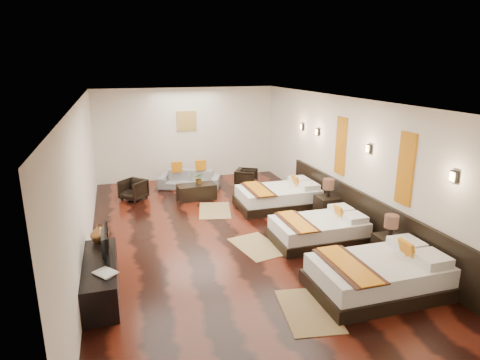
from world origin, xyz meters
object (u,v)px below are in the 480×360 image
object	(u,v)px
book	(98,276)
table_plant	(199,178)
nightstand_b	(327,205)
bed_mid	(319,230)
sofa	(189,179)
coffee_table	(196,192)
nightstand_a	(389,246)
tv_console	(101,278)
armchair_right	(246,178)
tv	(101,244)
armchair_left	(133,190)
bed_near	(379,275)
bed_far	(279,197)
figurine	(99,233)

from	to	relation	value
book	table_plant	world-z (taller)	table_plant
nightstand_b	book	world-z (taller)	nightstand_b
bed_mid	sofa	distance (m)	4.83
table_plant	coffee_table	bearing A→B (deg)	-146.96
nightstand_a	coffee_table	bearing A→B (deg)	119.45
nightstand_b	tv_console	world-z (taller)	nightstand_b
bed_mid	coffee_table	xyz separation A→B (m)	(-1.86, 3.41, -0.05)
tv_console	armchair_right	bearing A→B (deg)	50.98
coffee_table	tv	bearing A→B (deg)	-119.29
armchair_left	table_plant	xyz separation A→B (m)	(1.70, -0.38, 0.27)
nightstand_a	table_plant	size ratio (longest dim) A/B	3.15
nightstand_a	sofa	distance (m)	6.24
armchair_left	coffee_table	distance (m)	1.67
armchair_right	coffee_table	world-z (taller)	armchair_right
bed_near	nightstand_b	distance (m)	3.16
nightstand_a	table_plant	distance (m)	5.32
bed_far	armchair_right	xyz separation A→B (m)	(-0.26, 1.87, 0.01)
book	sofa	bearing A→B (deg)	67.95
bed_mid	figurine	xyz separation A→B (m)	(-4.19, -0.03, 0.47)
figurine	armchair_right	distance (m)	5.69
bed_mid	bed_far	bearing A→B (deg)	89.95
tv	coffee_table	distance (m)	4.71
nightstand_a	figurine	bearing A→B (deg)	166.58
table_plant	figurine	bearing A→B (deg)	-124.74
table_plant	sofa	bearing A→B (deg)	95.08
bed_near	sofa	distance (m)	6.72
bed_mid	table_plant	world-z (taller)	bed_mid
nightstand_b	coffee_table	distance (m)	3.51
bed_far	coffee_table	distance (m)	2.23
book	bed_far	bearing A→B (deg)	39.74
bed_near	figurine	distance (m)	4.66
nightstand_a	tv_console	size ratio (longest dim) A/B	0.51
figurine	armchair_right	world-z (taller)	figurine
tv_console	tv	distance (m)	0.53
bed_far	nightstand_b	world-z (taller)	nightstand_b
tv	bed_far	bearing A→B (deg)	-56.56
tv_console	table_plant	size ratio (longest dim) A/B	6.22
tv	coffee_table	size ratio (longest dim) A/B	0.81
bed_near	book	xyz separation A→B (m)	(-4.20, 0.69, 0.29)
sofa	armchair_left	world-z (taller)	armchair_left
book	armchair_right	xyz separation A→B (m)	(3.94, 5.36, -0.30)
tv	book	xyz separation A→B (m)	(-0.05, -0.64, -0.22)
nightstand_a	armchair_left	xyz separation A→B (m)	(-4.22, 5.06, -0.05)
figurine	armchair_left	xyz separation A→B (m)	(0.73, 3.88, -0.44)
nightstand_b	bed_near	bearing A→B (deg)	-103.71
bed_mid	nightstand_b	size ratio (longest dim) A/B	1.95
tv_console	table_plant	world-z (taller)	table_plant
bed_near	armchair_left	world-z (taller)	bed_near
book	coffee_table	bearing A→B (deg)	63.66
figurine	armchair_right	size ratio (longest dim) A/B	0.54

